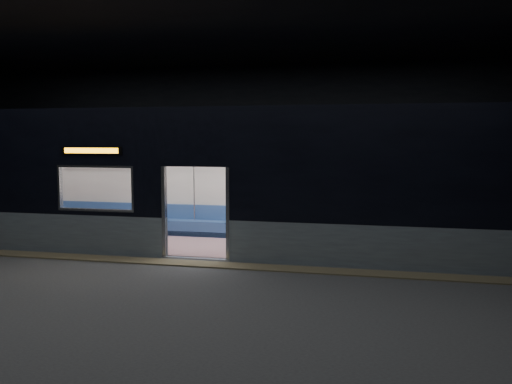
% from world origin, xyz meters
% --- Properties ---
extents(station_floor, '(24.00, 14.00, 0.01)m').
position_xyz_m(station_floor, '(0.00, 0.00, -0.01)').
color(station_floor, '#47494C').
rests_on(station_floor, ground).
extents(station_envelope, '(24.00, 14.00, 5.00)m').
position_xyz_m(station_envelope, '(0.00, 0.00, 3.66)').
color(station_envelope, black).
rests_on(station_envelope, station_floor).
extents(tactile_strip, '(22.80, 0.50, 0.03)m').
position_xyz_m(tactile_strip, '(0.00, 0.55, 0.01)').
color(tactile_strip, '#8C7F59').
rests_on(tactile_strip, station_floor).
extents(metro_car, '(18.00, 3.04, 3.35)m').
position_xyz_m(metro_car, '(-0.00, 2.54, 1.85)').
color(metro_car, '#8EA2A9').
rests_on(metro_car, station_floor).
extents(passenger, '(0.43, 0.70, 1.35)m').
position_xyz_m(passenger, '(1.38, 3.55, 0.79)').
color(passenger, black).
rests_on(passenger, metro_car).
extents(handbag, '(0.33, 0.30, 0.13)m').
position_xyz_m(handbag, '(1.34, 3.33, 0.67)').
color(handbag, black).
rests_on(handbag, passenger).
extents(transit_map, '(1.04, 0.03, 0.67)m').
position_xyz_m(transit_map, '(5.00, 3.85, 1.49)').
color(transit_map, white).
rests_on(transit_map, metro_car).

